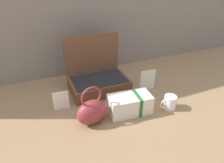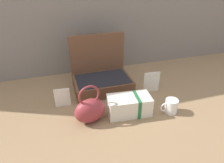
{
  "view_description": "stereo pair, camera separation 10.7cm",
  "coord_description": "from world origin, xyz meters",
  "px_view_note": "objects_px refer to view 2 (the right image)",
  "views": [
    {
      "loc": [
        -0.39,
        -0.94,
        0.76
      ],
      "look_at": [
        -0.0,
        -0.02,
        0.19
      ],
      "focal_mm": 32.22,
      "sensor_mm": 36.0,
      "label": 1
    },
    {
      "loc": [
        -0.29,
        -0.98,
        0.76
      ],
      "look_at": [
        -0.0,
        -0.02,
        0.19
      ],
      "focal_mm": 32.22,
      "sensor_mm": 36.0,
      "label": 2
    }
  ],
  "objects_px": {
    "teal_pouch_handbag": "(90,110)",
    "coffee_mug": "(171,106)",
    "open_suitcase": "(101,77)",
    "poster_card_right": "(151,82)",
    "cream_toiletry_bag": "(130,105)",
    "info_card_left": "(62,98)"
  },
  "relations": [
    {
      "from": "teal_pouch_handbag",
      "to": "coffee_mug",
      "type": "relative_size",
      "value": 2.11
    },
    {
      "from": "open_suitcase",
      "to": "poster_card_right",
      "type": "relative_size",
      "value": 2.63
    },
    {
      "from": "open_suitcase",
      "to": "coffee_mug",
      "type": "bearing_deg",
      "value": -50.9
    },
    {
      "from": "cream_toiletry_bag",
      "to": "info_card_left",
      "type": "bearing_deg",
      "value": 153.45
    },
    {
      "from": "cream_toiletry_bag",
      "to": "coffee_mug",
      "type": "relative_size",
      "value": 2.36
    },
    {
      "from": "cream_toiletry_bag",
      "to": "poster_card_right",
      "type": "distance_m",
      "value": 0.3
    },
    {
      "from": "open_suitcase",
      "to": "cream_toiletry_bag",
      "type": "relative_size",
      "value": 1.51
    },
    {
      "from": "teal_pouch_handbag",
      "to": "cream_toiletry_bag",
      "type": "xyz_separation_m",
      "value": [
        0.24,
        0.0,
        -0.02
      ]
    },
    {
      "from": "teal_pouch_handbag",
      "to": "poster_card_right",
      "type": "bearing_deg",
      "value": 21.68
    },
    {
      "from": "open_suitcase",
      "to": "teal_pouch_handbag",
      "type": "distance_m",
      "value": 0.37
    },
    {
      "from": "poster_card_right",
      "to": "info_card_left",
      "type": "bearing_deg",
      "value": -174.73
    },
    {
      "from": "cream_toiletry_bag",
      "to": "poster_card_right",
      "type": "bearing_deg",
      "value": 38.5
    },
    {
      "from": "open_suitcase",
      "to": "info_card_left",
      "type": "xyz_separation_m",
      "value": [
        -0.28,
        -0.15,
        -0.02
      ]
    },
    {
      "from": "teal_pouch_handbag",
      "to": "cream_toiletry_bag",
      "type": "distance_m",
      "value": 0.24
    },
    {
      "from": "teal_pouch_handbag",
      "to": "cream_toiletry_bag",
      "type": "height_order",
      "value": "teal_pouch_handbag"
    },
    {
      "from": "teal_pouch_handbag",
      "to": "open_suitcase",
      "type": "bearing_deg",
      "value": 66.65
    },
    {
      "from": "open_suitcase",
      "to": "info_card_left",
      "type": "relative_size",
      "value": 3.13
    },
    {
      "from": "info_card_left",
      "to": "poster_card_right",
      "type": "bearing_deg",
      "value": 4.59
    },
    {
      "from": "info_card_left",
      "to": "poster_card_right",
      "type": "relative_size",
      "value": 0.84
    },
    {
      "from": "cream_toiletry_bag",
      "to": "coffee_mug",
      "type": "bearing_deg",
      "value": -14.77
    },
    {
      "from": "cream_toiletry_bag",
      "to": "coffee_mug",
      "type": "distance_m",
      "value": 0.25
    },
    {
      "from": "open_suitcase",
      "to": "info_card_left",
      "type": "distance_m",
      "value": 0.32
    }
  ]
}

